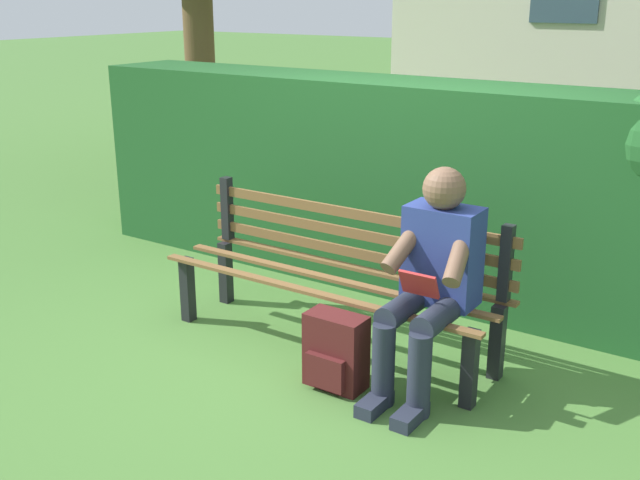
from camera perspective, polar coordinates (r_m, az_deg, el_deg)
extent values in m
plane|color=#477533|center=(4.52, 0.72, -8.01)|extent=(60.00, 60.00, 0.00)
cube|color=black|center=(3.89, 11.21, -9.52)|extent=(0.07, 0.07, 0.42)
cube|color=black|center=(4.86, -9.96, -3.69)|extent=(0.07, 0.07, 0.42)
cube|color=black|center=(4.20, 13.21, -7.51)|extent=(0.07, 0.07, 0.42)
cube|color=black|center=(5.11, -7.13, -2.45)|extent=(0.07, 0.07, 0.42)
cube|color=brown|center=(4.54, 2.36, -2.04)|extent=(2.07, 0.06, 0.02)
cube|color=brown|center=(4.35, 0.74, -2.92)|extent=(2.07, 0.06, 0.02)
cube|color=brown|center=(4.17, -1.03, -3.87)|extent=(2.07, 0.06, 0.02)
cube|color=black|center=(4.07, 13.85, -1.72)|extent=(0.06, 0.06, 0.42)
cube|color=black|center=(5.00, -7.02, 2.39)|extent=(0.06, 0.06, 0.42)
cube|color=brown|center=(4.49, 2.31, -0.89)|extent=(2.07, 0.02, 0.06)
cube|color=brown|center=(4.46, 2.33, 0.56)|extent=(2.07, 0.02, 0.06)
cube|color=brown|center=(4.42, 2.35, 2.03)|extent=(2.07, 0.02, 0.06)
cube|color=navy|center=(3.96, 9.22, -1.13)|extent=(0.38, 0.22, 0.52)
sphere|color=brown|center=(3.85, 9.36, 3.85)|extent=(0.22, 0.22, 0.22)
cylinder|color=#232838|center=(3.83, 9.06, -5.65)|extent=(0.13, 0.42, 0.13)
cylinder|color=#232838|center=(3.91, 6.40, -5.03)|extent=(0.13, 0.42, 0.13)
cylinder|color=#232838|center=(3.77, 7.49, -10.08)|extent=(0.12, 0.12, 0.44)
cylinder|color=#232838|center=(3.85, 4.80, -9.35)|extent=(0.12, 0.12, 0.44)
cube|color=#232838|center=(3.79, 6.81, -13.03)|extent=(0.10, 0.24, 0.07)
cube|color=#232838|center=(3.87, 4.13, -12.23)|extent=(0.10, 0.24, 0.07)
cylinder|color=brown|center=(3.77, 10.42, -1.25)|extent=(0.14, 0.32, 0.26)
cylinder|color=brown|center=(3.89, 6.39, -0.44)|extent=(0.14, 0.32, 0.26)
cube|color=#B22626|center=(3.77, 7.48, -3.33)|extent=(0.20, 0.07, 0.13)
cube|color=#1E5123|center=(5.26, 7.27, 3.95)|extent=(5.29, 0.68, 1.44)
sphere|color=#1E5123|center=(5.93, -3.87, 9.89)|extent=(0.55, 0.55, 0.55)
cube|color=#4C1919|center=(4.01, 1.22, -8.35)|extent=(0.32, 0.17, 0.41)
cube|color=#4C1919|center=(3.97, 0.38, -9.96)|extent=(0.22, 0.04, 0.18)
cylinder|color=#4C1919|center=(4.03, 3.15, -7.90)|extent=(0.04, 0.04, 0.24)
cylinder|color=#4C1919|center=(4.12, 0.84, -7.26)|extent=(0.04, 0.04, 0.24)
cylinder|color=brown|center=(9.16, -9.08, 14.12)|extent=(0.35, 0.35, 2.79)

